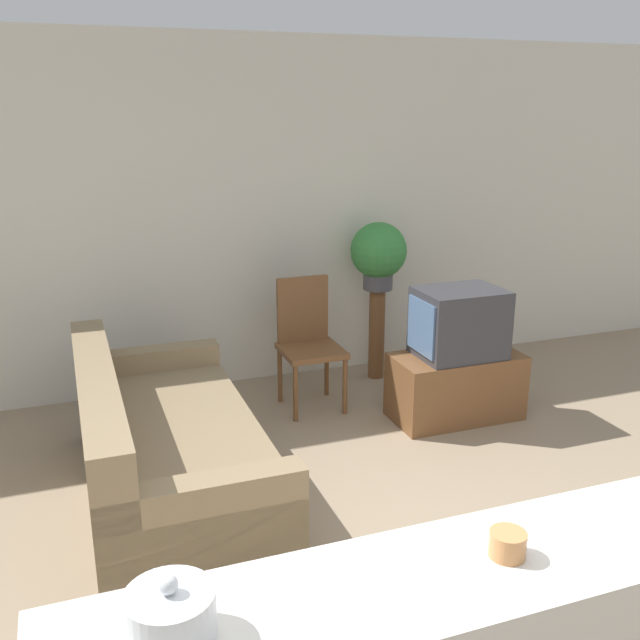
{
  "coord_description": "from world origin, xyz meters",
  "views": [
    {
      "loc": [
        -1.1,
        -2.0,
        2.18
      ],
      "look_at": [
        0.41,
        2.14,
        0.85
      ],
      "focal_mm": 40.0,
      "sensor_mm": 36.0,
      "label": 1
    }
  ],
  "objects_px": {
    "couch": "(164,453)",
    "potted_plant": "(379,253)",
    "television": "(458,323)",
    "decorative_bowl": "(170,615)",
    "wooden_chair": "(308,337)"
  },
  "relations": [
    {
      "from": "couch",
      "to": "television",
      "type": "height_order",
      "value": "television"
    },
    {
      "from": "television",
      "to": "decorative_bowl",
      "type": "distance_m",
      "value": 3.67
    },
    {
      "from": "wooden_chair",
      "to": "potted_plant",
      "type": "bearing_deg",
      "value": 24.93
    },
    {
      "from": "potted_plant",
      "to": "wooden_chair",
      "type": "bearing_deg",
      "value": -155.07
    },
    {
      "from": "couch",
      "to": "decorative_bowl",
      "type": "relative_size",
      "value": 9.54
    },
    {
      "from": "couch",
      "to": "potted_plant",
      "type": "bearing_deg",
      "value": 35.05
    },
    {
      "from": "potted_plant",
      "to": "decorative_bowl",
      "type": "xyz_separation_m",
      "value": [
        -2.21,
        -3.68,
        0.0
      ]
    },
    {
      "from": "wooden_chair",
      "to": "decorative_bowl",
      "type": "bearing_deg",
      "value": -114.11
    },
    {
      "from": "television",
      "to": "decorative_bowl",
      "type": "xyz_separation_m",
      "value": [
        -2.41,
        -2.75,
        0.34
      ]
    },
    {
      "from": "wooden_chair",
      "to": "potted_plant",
      "type": "relative_size",
      "value": 1.78
    },
    {
      "from": "decorative_bowl",
      "to": "potted_plant",
      "type": "bearing_deg",
      "value": 58.97
    },
    {
      "from": "couch",
      "to": "potted_plant",
      "type": "distance_m",
      "value": 2.48
    },
    {
      "from": "wooden_chair",
      "to": "potted_plant",
      "type": "distance_m",
      "value": 0.95
    },
    {
      "from": "wooden_chair",
      "to": "decorative_bowl",
      "type": "distance_m",
      "value": 3.7
    },
    {
      "from": "wooden_chair",
      "to": "potted_plant",
      "type": "xyz_separation_m",
      "value": [
        0.72,
        0.33,
        0.53
      ]
    }
  ]
}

